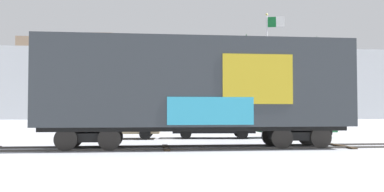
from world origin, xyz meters
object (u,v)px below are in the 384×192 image
at_px(flagpole, 270,59).
at_px(parked_car_tan, 116,125).
at_px(parked_car_green, 295,123).
at_px(freight_car, 196,85).
at_px(parked_car_black, 213,124).

bearing_deg(flagpole, parked_car_tan, -154.11).
height_order(flagpole, parked_car_green, flagpole).
bearing_deg(parked_car_tan, freight_car, -56.51).
xyz_separation_m(flagpole, parked_car_black, (-4.68, -4.79, -4.49)).
height_order(parked_car_tan, parked_car_green, parked_car_green).
bearing_deg(parked_car_green, parked_car_tan, -177.16).
distance_m(parked_car_black, parked_car_green, 5.03).
relative_size(flagpole, parked_car_green, 1.85).
distance_m(flagpole, parked_car_green, 6.32).
xyz_separation_m(parked_car_tan, parked_car_green, (10.59, 0.53, 0.07)).
bearing_deg(parked_car_tan, flagpole, 25.89).
bearing_deg(parked_car_black, parked_car_green, 3.92).
height_order(flagpole, parked_car_tan, flagpole).
bearing_deg(parked_car_tan, parked_car_green, 2.84).
bearing_deg(flagpole, parked_car_green, -85.65).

